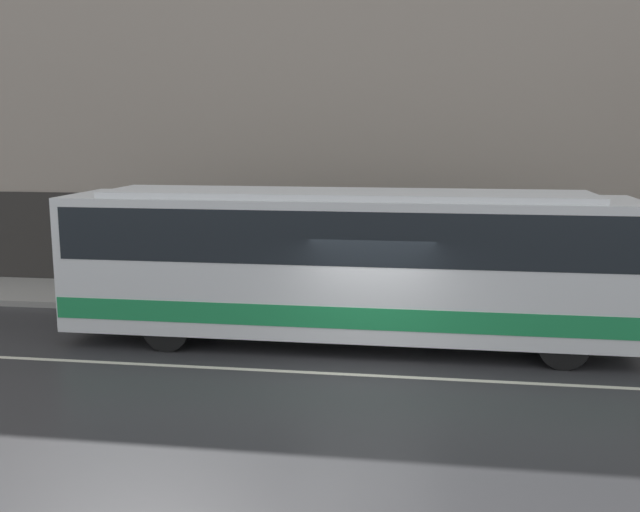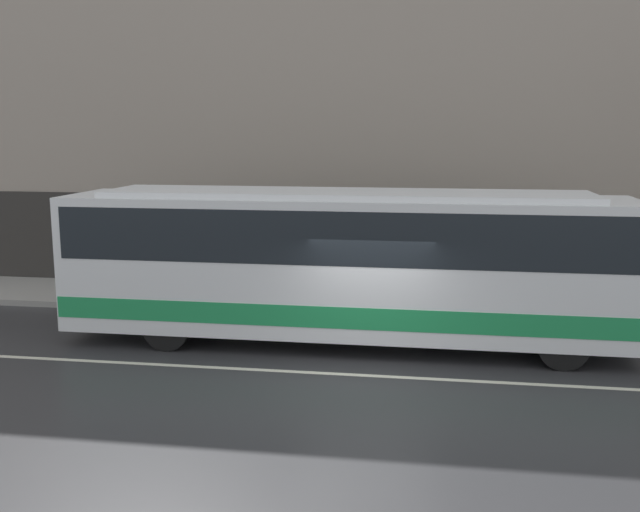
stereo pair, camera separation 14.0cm
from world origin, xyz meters
TOP-DOWN VIEW (x-y plane):
  - ground_plane at (0.00, 0.00)m, footprint 60.00×60.00m
  - sidewalk at (0.00, 5.44)m, footprint 60.00×2.89m
  - building_facade at (0.00, 7.03)m, footprint 60.00×0.35m
  - lane_stripe at (0.00, 0.00)m, footprint 54.00×0.14m
  - transit_bus at (-0.68, 2.04)m, footprint 12.13×2.49m
  - pedestrian_waiting at (0.96, 5.81)m, footprint 0.36×0.36m

SIDE VIEW (x-z plane):
  - ground_plane at x=0.00m, z-range 0.00..0.00m
  - lane_stripe at x=0.00m, z-range 0.00..0.01m
  - sidewalk at x=0.00m, z-range 0.00..0.16m
  - pedestrian_waiting at x=0.96m, z-range 0.10..1.71m
  - transit_bus at x=-0.68m, z-range 0.21..3.57m
  - building_facade at x=0.00m, z-range -0.21..13.61m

